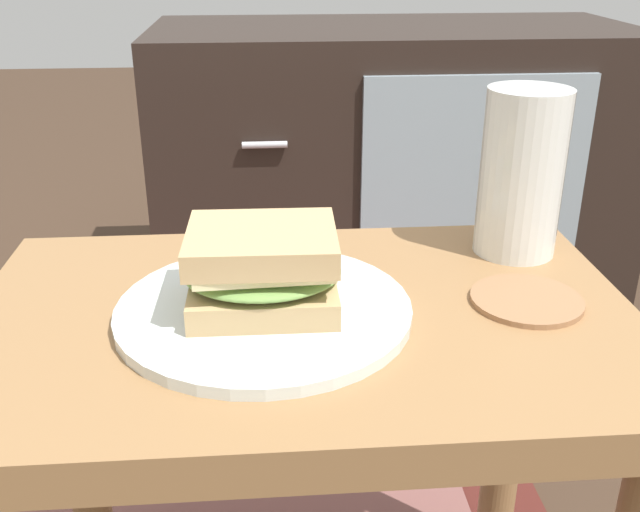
{
  "coord_description": "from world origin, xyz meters",
  "views": [
    {
      "loc": [
        -0.03,
        -0.54,
        0.75
      ],
      "look_at": [
        0.01,
        0.0,
        0.51
      ],
      "focal_mm": 40.96,
      "sensor_mm": 36.0,
      "label": 1
    }
  ],
  "objects_px": {
    "tv_cabinet": "(389,166)",
    "coaster": "(527,300)",
    "beer_glass": "(521,177)",
    "plate": "(264,310)",
    "sandwich_front": "(263,269)"
  },
  "relations": [
    {
      "from": "beer_glass",
      "to": "coaster",
      "type": "relative_size",
      "value": 1.68
    },
    {
      "from": "sandwich_front",
      "to": "coaster",
      "type": "distance_m",
      "value": 0.23
    },
    {
      "from": "tv_cabinet",
      "to": "coaster",
      "type": "distance_m",
      "value": 0.96
    },
    {
      "from": "beer_glass",
      "to": "coaster",
      "type": "height_order",
      "value": "beer_glass"
    },
    {
      "from": "beer_glass",
      "to": "tv_cabinet",
      "type": "bearing_deg",
      "value": 88.46
    },
    {
      "from": "plate",
      "to": "beer_glass",
      "type": "distance_m",
      "value": 0.28
    },
    {
      "from": "plate",
      "to": "sandwich_front",
      "type": "height_order",
      "value": "sandwich_front"
    },
    {
      "from": "tv_cabinet",
      "to": "plate",
      "type": "bearing_deg",
      "value": -105.85
    },
    {
      "from": "sandwich_front",
      "to": "coaster",
      "type": "bearing_deg",
      "value": 1.31
    },
    {
      "from": "tv_cabinet",
      "to": "coaster",
      "type": "bearing_deg",
      "value": -92.8
    },
    {
      "from": "plate",
      "to": "coaster",
      "type": "bearing_deg",
      "value": 1.31
    },
    {
      "from": "tv_cabinet",
      "to": "beer_glass",
      "type": "xyz_separation_m",
      "value": [
        -0.02,
        -0.84,
        0.25
      ]
    },
    {
      "from": "tv_cabinet",
      "to": "sandwich_front",
      "type": "distance_m",
      "value": 1.01
    },
    {
      "from": "plate",
      "to": "tv_cabinet",
      "type": "bearing_deg",
      "value": 74.15
    },
    {
      "from": "plate",
      "to": "coaster",
      "type": "xyz_separation_m",
      "value": [
        0.22,
        0.01,
        -0.0
      ]
    }
  ]
}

